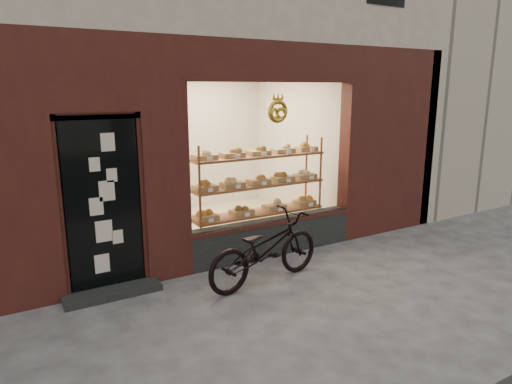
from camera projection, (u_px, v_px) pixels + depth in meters
ground at (342, 321)px, 4.96m from camera, size 90.00×90.00×0.00m
neighbor_right at (475, 16)px, 13.32m from camera, size 12.00×7.00×9.00m
display_shelf at (258, 192)px, 7.12m from camera, size 2.20×0.45×1.70m
bicycle at (265, 249)px, 5.84m from camera, size 1.81×0.85×0.92m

